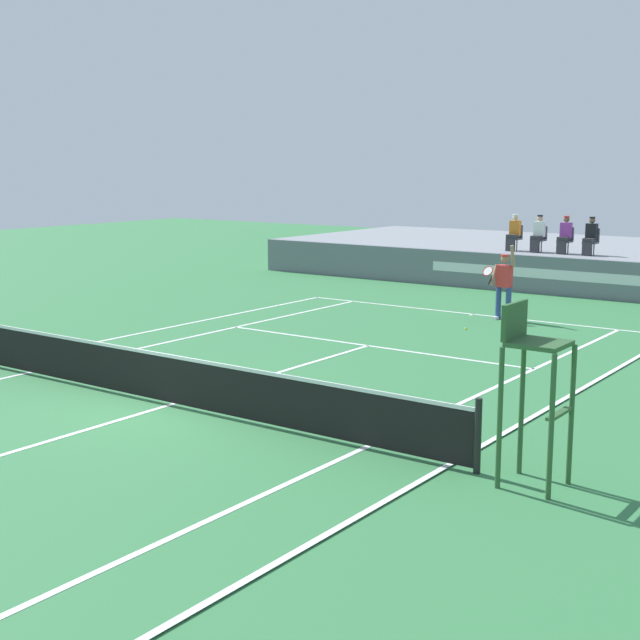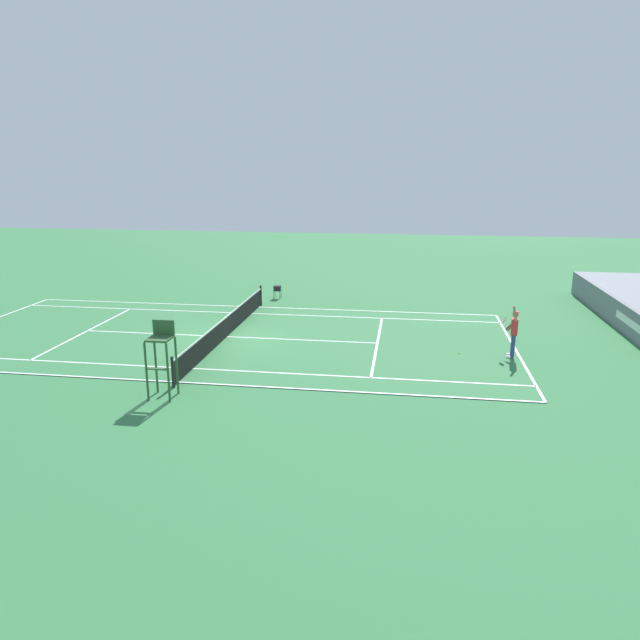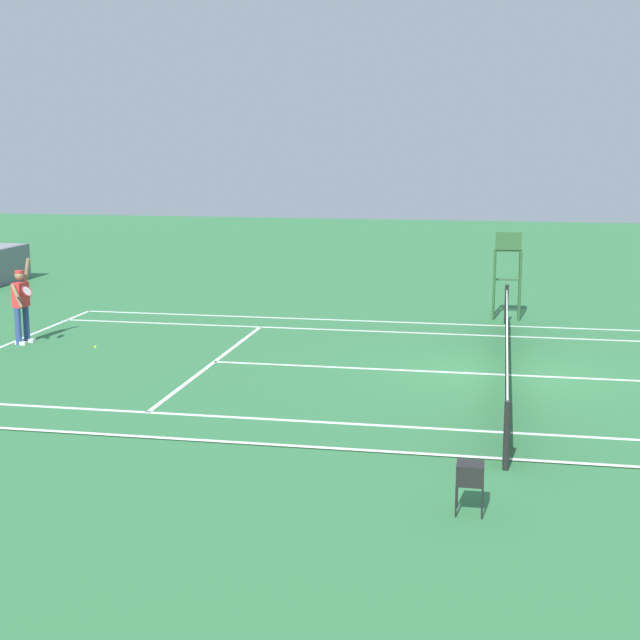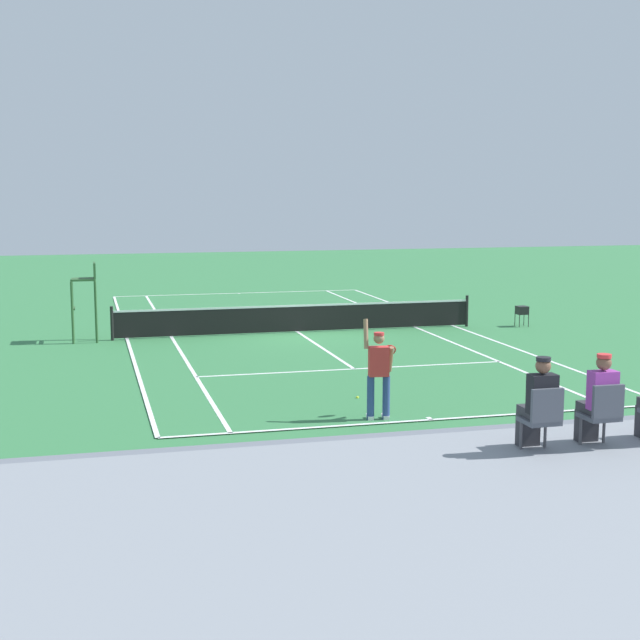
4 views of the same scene
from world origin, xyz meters
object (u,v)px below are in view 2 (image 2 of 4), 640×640
tennis_ball (459,353)px  umpire_chair (161,350)px  ball_hopper (277,288)px  tennis_player (513,332)px

tennis_ball → umpire_chair: umpire_chair is taller
tennis_ball → umpire_chair: bearing=-59.0°
ball_hopper → umpire_chair: bearing=-1.9°
tennis_player → tennis_ball: tennis_player is taller
tennis_player → ball_hopper: 14.17m
umpire_chair → tennis_ball: bearing=121.0°
tennis_player → ball_hopper: size_ratio=2.98×
tennis_player → ball_hopper: (-8.80, -11.10, -0.42)m
tennis_ball → ball_hopper: ball_hopper is taller
tennis_ball → umpire_chair: 11.35m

